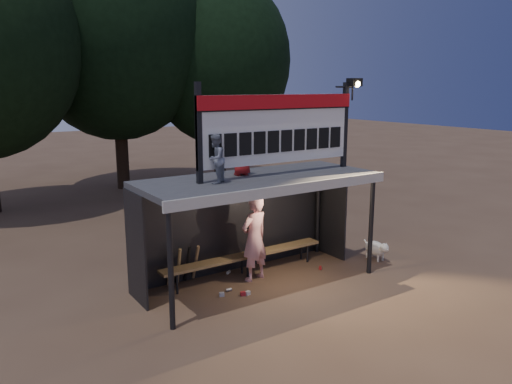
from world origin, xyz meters
TOP-DOWN VIEW (x-y plane):
  - ground at (0.00, 0.00)m, footprint 80.00×80.00m
  - player at (0.03, 0.21)m, footprint 0.76×0.58m
  - child_a at (-1.09, -0.15)m, footprint 0.58×0.56m
  - child_b at (-0.21, 0.33)m, footprint 0.48×0.33m
  - dugout_shelter at (0.00, 0.24)m, footprint 5.10×2.08m
  - scoreboard_assembly at (0.56, -0.01)m, footprint 4.10×0.27m
  - bench at (0.00, 0.55)m, footprint 4.00×0.35m
  - tree_mid at (1.00, 11.50)m, footprint 7.22×7.22m
  - tree_right at (5.00, 10.50)m, footprint 6.08×6.08m
  - dog at (3.20, -0.37)m, footprint 0.36×0.81m
  - bats at (-1.38, 0.82)m, footprint 0.68×0.35m
  - litter at (-0.28, -0.07)m, footprint 2.76×1.33m

SIDE VIEW (x-z plane):
  - ground at x=0.00m, z-range 0.00..0.00m
  - litter at x=-0.28m, z-range 0.00..0.08m
  - dog at x=3.20m, z-range 0.03..0.53m
  - bats at x=-1.38m, z-range 0.01..0.85m
  - bench at x=0.00m, z-range 0.19..0.67m
  - player at x=0.03m, z-range 0.00..1.88m
  - dugout_shelter at x=0.00m, z-range 0.69..3.01m
  - child_a at x=-1.09m, z-range 2.32..3.26m
  - child_b at x=-0.21m, z-range 2.32..3.27m
  - scoreboard_assembly at x=0.56m, z-range 2.33..4.32m
  - tree_right at x=5.00m, z-range 0.83..9.55m
  - tree_mid at x=1.00m, z-range 0.99..11.34m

